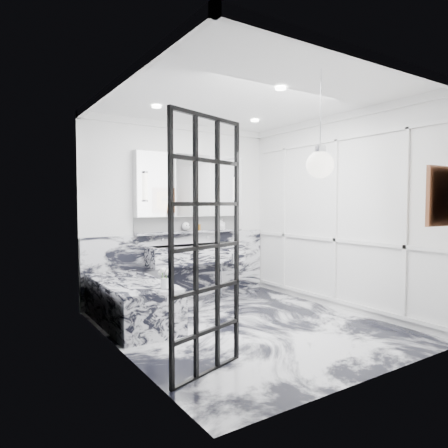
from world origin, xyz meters
TOP-DOWN VIEW (x-y plane):
  - floor at (0.00, 0.00)m, footprint 3.60×3.60m
  - ceiling at (0.00, 0.00)m, footprint 3.60×3.60m
  - wall_back at (0.00, 1.80)m, footprint 3.60×0.00m
  - wall_front at (0.00, -1.80)m, footprint 3.60×0.00m
  - wall_left at (-1.60, 0.00)m, footprint 0.00×3.60m
  - wall_right at (1.60, 0.00)m, footprint 0.00×3.60m
  - marble_clad_back at (0.00, 1.78)m, footprint 3.18×0.05m
  - marble_clad_left at (-1.59, 0.00)m, footprint 0.02×3.56m
  - panel_molding at (1.58, 0.00)m, footprint 0.03×3.40m
  - soap_bottle_a at (0.67, 1.71)m, footprint 0.10×0.10m
  - soap_bottle_b at (0.73, 1.71)m, footprint 0.09×0.09m
  - soap_bottle_c at (0.71, 1.71)m, footprint 0.13×0.13m
  - face_pot at (0.04, 1.71)m, footprint 0.13×0.13m
  - amber_bottle at (0.29, 1.71)m, footprint 0.04×0.04m
  - flower_vase at (-1.01, 0.24)m, footprint 0.09×0.09m
  - crittall_door at (-1.12, -0.91)m, footprint 0.85×0.31m
  - artwork at (1.20, -1.76)m, footprint 0.51×0.05m
  - pendant_light at (-0.18, -1.36)m, footprint 0.25×0.25m
  - trough_sink at (0.15, 1.55)m, footprint 1.60×0.45m
  - ledge at (0.15, 1.72)m, footprint 1.90×0.14m
  - subway_tile at (0.15, 1.78)m, footprint 1.90×0.03m
  - mirror_cabinet at (0.15, 1.73)m, footprint 1.90×0.16m
  - sconce_left at (-0.67, 1.63)m, footprint 0.07×0.07m
  - sconce_right at (0.97, 1.63)m, footprint 0.07×0.07m
  - bathtub at (-1.18, 0.90)m, footprint 0.75×1.65m

SIDE VIEW (x-z plane):
  - floor at x=0.00m, z-range 0.00..0.00m
  - bathtub at x=-1.18m, z-range 0.00..0.55m
  - marble_clad_back at x=0.00m, z-range 0.00..1.05m
  - flower_vase at x=-1.01m, z-range 0.55..0.67m
  - trough_sink at x=0.15m, z-range 0.58..0.88m
  - ledge at x=0.15m, z-range 1.05..1.09m
  - amber_bottle at x=0.29m, z-range 1.09..1.19m
  - crittall_door at x=-1.12m, z-range 0.00..2.29m
  - face_pot at x=0.04m, z-range 1.10..1.23m
  - soap_bottle_c at x=0.71m, z-range 1.09..1.24m
  - soap_bottle_b at x=0.73m, z-range 1.09..1.27m
  - soap_bottle_a at x=0.67m, z-range 1.09..1.31m
  - subway_tile at x=0.15m, z-range 1.09..1.32m
  - panel_molding at x=1.58m, z-range 0.15..2.45m
  - marble_clad_left at x=-1.59m, z-range 0.00..2.68m
  - wall_back at x=0.00m, z-range -0.40..3.20m
  - wall_front at x=0.00m, z-range -0.40..3.20m
  - wall_left at x=-1.60m, z-range -0.40..3.20m
  - wall_right at x=1.60m, z-range -0.40..3.20m
  - artwork at x=1.20m, z-range 1.35..1.86m
  - sconce_left at x=-0.67m, z-range 1.58..1.98m
  - sconce_right at x=0.97m, z-range 1.58..1.98m
  - mirror_cabinet at x=0.15m, z-range 1.32..2.32m
  - pendant_light at x=-0.18m, z-range 1.76..2.01m
  - ceiling at x=0.00m, z-range 2.80..2.80m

